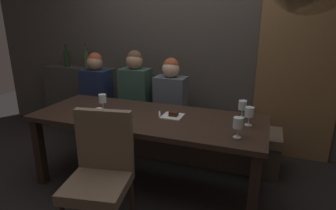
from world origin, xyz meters
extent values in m
plane|color=black|center=(0.00, 0.00, 0.00)|extent=(9.00, 9.00, 0.00)
cube|color=#423D38|center=(0.00, 1.22, 1.50)|extent=(6.00, 0.12, 3.00)
cube|color=brown|center=(1.35, 1.15, 1.05)|extent=(0.90, 0.05, 2.10)
cube|color=#38342F|center=(-1.55, 1.04, 0.47)|extent=(1.10, 0.28, 0.95)
cube|color=black|center=(-1.03, -0.35, 0.35)|extent=(0.08, 0.08, 0.69)
cube|color=black|center=(1.03, -0.35, 0.35)|extent=(0.08, 0.08, 0.69)
cube|color=black|center=(-1.03, 0.35, 0.35)|extent=(0.08, 0.08, 0.69)
cube|color=black|center=(1.03, 0.35, 0.35)|extent=(0.08, 0.08, 0.69)
cube|color=#302119|center=(0.00, 0.00, 0.72)|extent=(2.20, 0.84, 0.04)
cube|color=#40352A|center=(0.00, 0.70, 0.17)|extent=(2.50, 0.40, 0.35)
cube|color=brown|center=(0.00, 0.70, 0.40)|extent=(2.50, 0.44, 0.10)
cylinder|color=#302119|center=(-0.22, -0.62, 0.21)|extent=(0.04, 0.04, 0.42)
cylinder|color=#302119|center=(0.14, -0.62, 0.21)|extent=(0.04, 0.04, 0.42)
cube|color=brown|center=(-0.04, -0.80, 0.46)|extent=(0.51, 0.51, 0.08)
cube|color=brown|center=(-0.08, -0.61, 0.74)|extent=(0.44, 0.14, 0.48)
cube|color=#192342|center=(-1.05, 0.72, 0.72)|extent=(0.36, 0.24, 0.54)
sphere|color=tan|center=(-1.05, 0.72, 1.09)|extent=(0.20, 0.20, 0.20)
sphere|color=brown|center=(-1.05, 0.73, 1.12)|extent=(0.18, 0.18, 0.18)
cube|color=#2D473D|center=(-0.47, 0.69, 0.75)|extent=(0.36, 0.24, 0.60)
sphere|color=tan|center=(-0.47, 0.69, 1.14)|extent=(0.20, 0.20, 0.20)
sphere|color=brown|center=(-0.47, 0.70, 1.17)|extent=(0.18, 0.18, 0.18)
cube|color=#4C515B|center=(-0.02, 0.70, 0.71)|extent=(0.36, 0.24, 0.53)
sphere|color=#DBB293|center=(-0.02, 0.70, 1.07)|extent=(0.20, 0.20, 0.20)
sphere|color=brown|center=(-0.02, 0.71, 1.11)|extent=(0.18, 0.18, 0.18)
cylinder|color=black|center=(-1.72, 1.01, 1.06)|extent=(0.08, 0.08, 0.22)
cylinder|color=black|center=(-1.72, 1.01, 1.21)|extent=(0.03, 0.03, 0.09)
cylinder|color=black|center=(-1.72, 1.01, 1.27)|extent=(0.03, 0.03, 0.02)
cylinder|color=#384728|center=(-1.42, 1.05, 1.06)|extent=(0.08, 0.08, 0.22)
cylinder|color=#384728|center=(-1.42, 1.05, 1.21)|extent=(0.03, 0.03, 0.09)
cylinder|color=black|center=(-1.42, 1.05, 1.27)|extent=(0.03, 0.03, 0.02)
cylinder|color=silver|center=(0.85, 0.26, 0.74)|extent=(0.06, 0.06, 0.00)
cylinder|color=silver|center=(0.85, 0.26, 0.78)|extent=(0.01, 0.01, 0.07)
cylinder|color=silver|center=(0.85, 0.26, 0.86)|extent=(0.08, 0.08, 0.08)
cylinder|color=silver|center=(0.92, 0.08, 0.74)|extent=(0.06, 0.06, 0.00)
cylinder|color=silver|center=(0.92, 0.08, 0.78)|extent=(0.01, 0.01, 0.07)
cylinder|color=silver|center=(0.92, 0.08, 0.86)|extent=(0.08, 0.08, 0.08)
cylinder|color=maroon|center=(0.92, 0.08, 0.84)|extent=(0.07, 0.07, 0.03)
cylinder|color=silver|center=(-0.49, 0.01, 0.74)|extent=(0.06, 0.06, 0.00)
cylinder|color=silver|center=(-0.49, 0.01, 0.78)|extent=(0.01, 0.01, 0.07)
cylinder|color=silver|center=(-0.49, 0.01, 0.86)|extent=(0.08, 0.08, 0.08)
cylinder|color=silver|center=(0.86, -0.22, 0.74)|extent=(0.06, 0.06, 0.00)
cylinder|color=silver|center=(0.86, -0.22, 0.78)|extent=(0.01, 0.01, 0.07)
cylinder|color=silver|center=(0.86, -0.22, 0.86)|extent=(0.08, 0.08, 0.08)
cylinder|color=white|center=(-0.45, -0.12, 0.74)|extent=(0.12, 0.12, 0.01)
cylinder|color=white|center=(-0.45, -0.12, 0.78)|extent=(0.06, 0.06, 0.06)
cylinder|color=brown|center=(-0.45, -0.12, 0.80)|extent=(0.05, 0.05, 0.01)
cube|color=white|center=(0.23, 0.06, 0.74)|extent=(0.19, 0.19, 0.01)
cube|color=#381E14|center=(0.24, 0.06, 0.77)|extent=(0.08, 0.06, 0.04)
cube|color=silver|center=(0.09, 0.08, 0.74)|extent=(0.08, 0.16, 0.01)
camera|label=1|loc=(1.05, -2.28, 1.63)|focal=29.83mm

